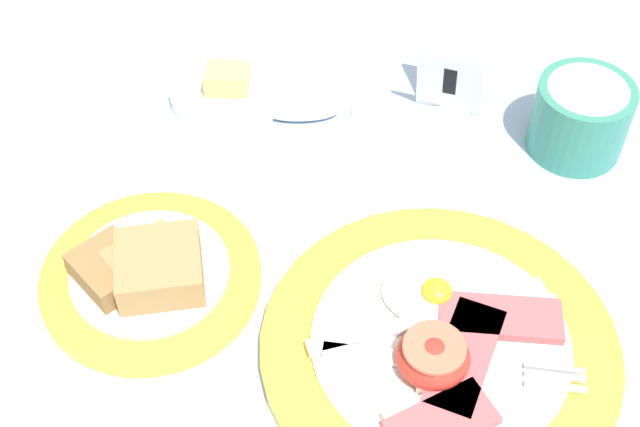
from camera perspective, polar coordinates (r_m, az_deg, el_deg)
ground_plane at (r=0.67m, az=1.77°, el=-8.05°), size 3.00×3.00×0.00m
breakfast_plate at (r=0.66m, az=7.75°, el=-8.42°), size 0.26×0.26×0.04m
bread_plate at (r=0.70m, az=-10.90°, el=-3.80°), size 0.17×0.17×0.05m
sugar_cup at (r=0.81m, az=16.34°, el=5.99°), size 0.08×0.08×0.07m
butter_dish at (r=0.85m, az=-5.90°, el=7.88°), size 0.11×0.11×0.03m
number_card at (r=0.82m, az=8.49°, el=8.75°), size 0.06×0.05×0.07m
teaspoon_by_saucer at (r=0.82m, az=0.65°, el=6.56°), size 0.19×0.07×0.01m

